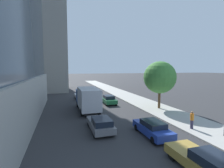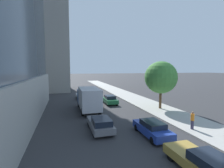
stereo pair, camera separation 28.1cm
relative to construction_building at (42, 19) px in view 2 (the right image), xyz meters
The scene contains 10 objects.
sidewalk 39.47m from the construction_building, 58.01° to the right, with size 4.97×120.00×0.15m, color #B2AFA8.
construction_building is the anchor object (origin of this frame).
street_tree 36.30m from the construction_building, 56.07° to the right, with size 4.66×4.66×6.86m.
car_blue 42.38m from the construction_building, 70.84° to the right, with size 1.79×4.48×1.35m.
car_green 31.26m from the construction_building, 60.40° to the right, with size 1.85×4.04×1.44m.
car_gray 39.16m from the construction_building, 75.94° to the right, with size 1.91×4.68×1.36m.
car_white 25.68m from the construction_building, 62.23° to the right, with size 1.82×4.08×1.35m.
car_gold 47.31m from the construction_building, 73.29° to the right, with size 1.94×4.68×1.39m.
box_truck 32.07m from the construction_building, 71.93° to the right, with size 2.48×7.80×3.31m.
pedestrian_orange_shirt 43.65m from the construction_building, 64.87° to the right, with size 0.34×0.34×1.71m.
Camera 2 is at (-5.53, 0.46, 5.94)m, focal length 26.91 mm.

